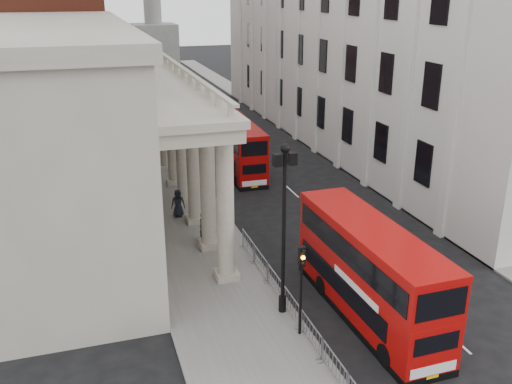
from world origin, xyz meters
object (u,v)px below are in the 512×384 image
traffic_light (302,275)px  bus_near (369,270)px  pedestrian_c (178,203)px  lamp_post_south (284,219)px  lamp_post_north (168,95)px  lamp_post_mid (205,135)px  bus_far (239,146)px  pedestrian_a (204,227)px  pedestrian_b (154,189)px

traffic_light → bus_near: (3.67, 0.66, -0.72)m
traffic_light → pedestrian_c: 15.67m
lamp_post_south → lamp_post_north: size_ratio=1.00×
pedestrian_c → traffic_light: bearing=-68.4°
pedestrian_c → lamp_post_mid: bearing=57.8°
bus_far → pedestrian_a: 14.08m
bus_near → pedestrian_b: bus_near is taller
lamp_post_south → pedestrian_a: size_ratio=4.64×
lamp_post_north → lamp_post_mid: bearing=-90.0°
pedestrian_a → lamp_post_mid: bearing=50.2°
bus_far → bus_near: bearing=-89.0°
lamp_post_north → pedestrian_c: (-2.61, -18.72, -3.84)m
traffic_light → pedestrian_a: (-1.90, 11.07, -2.09)m
pedestrian_c → bus_far: bearing=63.5°
lamp_post_mid → pedestrian_a: lamp_post_mid is taller
lamp_post_north → pedestrian_c: size_ratio=4.36×
bus_near → bus_far: bus_near is taller
bus_far → pedestrian_b: bearing=-145.6°
lamp_post_south → lamp_post_north: bearing=90.0°
pedestrian_a → traffic_light: bearing=-105.6°
lamp_post_south → pedestrian_c: (-2.61, 13.28, -3.84)m
lamp_post_south → bus_far: size_ratio=0.84×
traffic_light → pedestrian_c: bearing=100.0°
lamp_post_north → pedestrian_a: (-1.80, -22.95, -3.90)m
lamp_post_north → bus_near: size_ratio=0.78×
pedestrian_b → pedestrian_a: bearing=98.8°
traffic_light → pedestrian_c: (-2.71, 15.30, -2.03)m
lamp_post_south → traffic_light: lamp_post_south is taller
traffic_light → pedestrian_c: size_ratio=2.25×
pedestrian_c → bus_near: bearing=-54.9°
pedestrian_a → pedestrian_c: (-0.81, 4.24, 0.06)m
bus_near → pedestrian_c: 16.02m
pedestrian_c → pedestrian_a: bearing=-67.6°
pedestrian_c → lamp_post_north: bearing=93.7°
bus_near → pedestrian_a: bearing=116.9°
lamp_post_south → lamp_post_mid: same height
lamp_post_south → pedestrian_a: (-1.80, 9.05, -3.90)m
lamp_post_north → pedestrian_b: 16.10m
bus_near → pedestrian_a: (-5.57, 10.41, -1.37)m
bus_far → lamp_post_mid: bearing=-123.3°
traffic_light → pedestrian_c: traffic_light is taller
traffic_light → pedestrian_b: bearing=101.3°
lamp_post_south → traffic_light: size_ratio=1.93×
bus_near → pedestrian_c: (-6.38, 14.64, -1.31)m
traffic_light → pedestrian_b: (-3.78, 18.86, -2.15)m
traffic_light → bus_near: size_ratio=0.40×
lamp_post_mid → bus_near: lamp_post_mid is taller
bus_far → pedestrian_c: bearing=-126.3°
lamp_post_mid → lamp_post_north: same height
lamp_post_south → bus_near: size_ratio=0.78×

